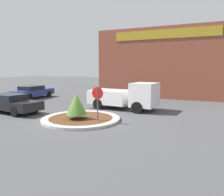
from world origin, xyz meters
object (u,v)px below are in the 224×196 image
(stop_sign, at_px, (98,98))
(parked_sedan_blue, at_px, (33,92))
(utility_truck, at_px, (125,96))
(parked_sedan_black, at_px, (11,103))

(stop_sign, bearing_deg, parked_sedan_blue, 150.01)
(utility_truck, relative_size, parked_sedan_black, 1.11)
(stop_sign, height_order, utility_truck, stop_sign)
(stop_sign, xyz_separation_m, parked_sedan_blue, (-11.12, 6.42, -0.75))
(stop_sign, distance_m, utility_truck, 4.66)
(stop_sign, relative_size, parked_sedan_black, 0.43)
(parked_sedan_black, bearing_deg, parked_sedan_blue, 128.55)
(utility_truck, height_order, parked_sedan_black, utility_truck)
(stop_sign, xyz_separation_m, parked_sedan_black, (-7.09, 0.13, -0.77))
(stop_sign, bearing_deg, utility_truck, 90.93)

